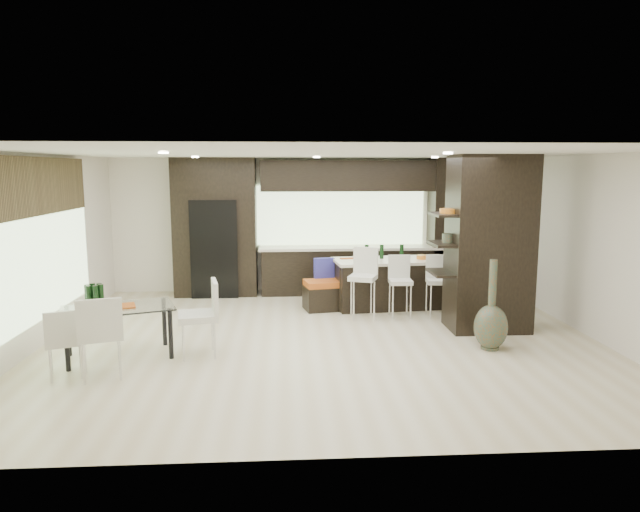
{
  "coord_description": "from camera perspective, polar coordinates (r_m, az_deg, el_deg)",
  "views": [
    {
      "loc": [
        -0.55,
        -8.1,
        2.49
      ],
      "look_at": [
        0.0,
        0.6,
        1.15
      ],
      "focal_mm": 32.0,
      "sensor_mm": 36.0,
      "label": 1
    }
  ],
  "objects": [
    {
      "name": "left_wall",
      "position": [
        8.88,
        -26.44,
        0.44
      ],
      "size": [
        0.02,
        7.0,
        2.7
      ],
      "primitive_type": "cube",
      "color": "white",
      "rests_on": "ground"
    },
    {
      "name": "floor_vase",
      "position": [
        8.23,
        16.8,
        -4.69
      ],
      "size": [
        0.53,
        0.53,
        1.26
      ],
      "primitive_type": null,
      "rotation": [
        0.0,
        0.0,
        0.16
      ],
      "color": "#434934",
      "rests_on": "ground"
    },
    {
      "name": "refrigerator",
      "position": [
        11.41,
        -10.38,
        0.84
      ],
      "size": [
        0.9,
        0.68,
        1.9
      ],
      "primitive_type": "cube",
      "color": "black",
      "rests_on": "ground"
    },
    {
      "name": "bench",
      "position": [
        10.26,
        2.25,
        -3.8
      ],
      "size": [
        1.44,
        0.78,
        0.53
      ],
      "primitive_type": "cube",
      "rotation": [
        0.0,
        0.0,
        0.19
      ],
      "color": "black",
      "rests_on": "ground"
    },
    {
      "name": "right_wall",
      "position": [
        9.36,
        25.5,
        0.89
      ],
      "size": [
        0.02,
        7.0,
        2.7
      ],
      "primitive_type": "cube",
      "color": "white",
      "rests_on": "ground"
    },
    {
      "name": "ceiling",
      "position": [
        8.12,
        0.27,
        10.22
      ],
      "size": [
        8.0,
        7.0,
        0.02
      ],
      "primitive_type": "cube",
      "color": "white",
      "rests_on": "ground"
    },
    {
      "name": "stool_right",
      "position": [
        9.86,
        11.68,
        -3.57
      ],
      "size": [
        0.41,
        0.41,
        0.84
      ],
      "primitive_type": "cube",
      "rotation": [
        0.0,
        0.0,
        -0.11
      ],
      "color": "silver",
      "rests_on": "ground"
    },
    {
      "name": "partition_column",
      "position": [
        9.14,
        16.58,
        1.21
      ],
      "size": [
        1.2,
        0.8,
        2.7
      ],
      "primitive_type": "cube",
      "color": "black",
      "rests_on": "ground"
    },
    {
      "name": "chair_end",
      "position": [
        7.82,
        -12.11,
        -6.43
      ],
      "size": [
        0.6,
        0.6,
        0.94
      ],
      "primitive_type": "cube",
      "rotation": [
        0.0,
        0.0,
        1.76
      ],
      "color": "silver",
      "rests_on": "ground"
    },
    {
      "name": "stool_mid",
      "position": [
        9.72,
        8.02,
        -3.65
      ],
      "size": [
        0.38,
        0.38,
        0.84
      ],
      "primitive_type": "cube",
      "rotation": [
        0.0,
        0.0,
        -0.04
      ],
      "color": "silver",
      "rests_on": "ground"
    },
    {
      "name": "back_wall",
      "position": [
        11.67,
        -0.9,
        3.13
      ],
      "size": [
        8.0,
        0.02,
        2.7
      ],
      "primitive_type": "cube",
      "color": "white",
      "rests_on": "ground"
    },
    {
      "name": "back_cabinetry",
      "position": [
        11.38,
        1.7,
        2.98
      ],
      "size": [
        6.8,
        0.68,
        2.7
      ],
      "primitive_type": "cube",
      "color": "black",
      "rests_on": "ground"
    },
    {
      "name": "chair_far",
      "position": [
        7.57,
        -24.15,
        -8.13
      ],
      "size": [
        0.55,
        0.55,
        0.79
      ],
      "primitive_type": "cube",
      "rotation": [
        0.0,
        0.0,
        0.37
      ],
      "color": "silver",
      "rests_on": "ground"
    },
    {
      "name": "stone_accent",
      "position": [
        8.97,
        -25.93,
        6.33
      ],
      "size": [
        0.08,
        3.0,
        0.8
      ],
      "primitive_type": "cube",
      "color": "brown",
      "rests_on": "left_wall"
    },
    {
      "name": "window_left",
      "position": [
        9.05,
        -25.72,
        0.63
      ],
      "size": [
        0.04,
        3.2,
        1.9
      ],
      "primitive_type": "cube",
      "color": "#B2D199",
      "rests_on": "left_wall"
    },
    {
      "name": "dining_table",
      "position": [
        8.08,
        -19.46,
        -7.22
      ],
      "size": [
        1.59,
        1.21,
        0.68
      ],
      "primitive_type": "cube",
      "rotation": [
        0.0,
        0.0,
        0.33
      ],
      "color": "white",
      "rests_on": "ground"
    },
    {
      "name": "ground",
      "position": [
        8.5,
        0.26,
        -8.31
      ],
      "size": [
        8.0,
        8.0,
        0.0
      ],
      "primitive_type": "plane",
      "color": "beige",
      "rests_on": "ground"
    },
    {
      "name": "kitchen_island",
      "position": [
        10.42,
        7.21,
        -2.71
      ],
      "size": [
        2.17,
        1.11,
        0.87
      ],
      "primitive_type": "cube",
      "rotation": [
        0.0,
        0.0,
        0.1
      ],
      "color": "black",
      "rests_on": "ground"
    },
    {
      "name": "window_back",
      "position": [
        11.66,
        2.06,
        4.11
      ],
      "size": [
        3.4,
        0.04,
        1.2
      ],
      "primitive_type": "cube",
      "color": "#B2D199",
      "rests_on": "back_wall"
    },
    {
      "name": "stool_left",
      "position": [
        9.57,
        4.29,
        -3.43
      ],
      "size": [
        0.55,
        0.55,
        0.95
      ],
      "primitive_type": "cube",
      "rotation": [
        0.0,
        0.0,
        -0.38
      ],
      "color": "silver",
      "rests_on": "ground"
    },
    {
      "name": "ceiling_spots",
      "position": [
        8.37,
        0.15,
        10.04
      ],
      "size": [
        4.0,
        3.0,
        0.02
      ],
      "primitive_type": "cube",
      "color": "white",
      "rests_on": "ceiling"
    },
    {
      "name": "chair_near",
      "position": [
        7.37,
        -21.05,
        -7.79
      ],
      "size": [
        0.63,
        0.63,
        0.94
      ],
      "primitive_type": "cube",
      "rotation": [
        0.0,
        0.0,
        0.3
      ],
      "color": "silver",
      "rests_on": "ground"
    }
  ]
}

